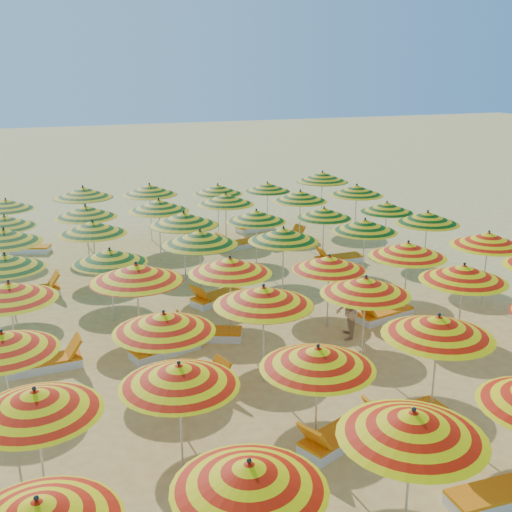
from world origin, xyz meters
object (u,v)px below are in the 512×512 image
(umbrella_30, at_px, (4,236))
(lounger_13, at_px, (32,292))
(umbrella_43, at_px, (83,192))
(umbrella_28, at_px, (365,226))
(umbrella_9, at_px, (438,326))
(umbrella_18, at_px, (9,291))
(umbrella_24, at_px, (5,262))
(umbrella_35, at_px, (387,207))
(lounger_7, at_px, (192,391))
(umbrella_6, at_px, (35,402))
(lounger_1, at_px, (501,494))
(lounger_8, at_px, (46,363))
(umbrella_2, at_px, (413,424))
(umbrella_19, at_px, (136,273))
(umbrella_26, at_px, (200,238))
(umbrella_23, at_px, (488,239))
(lounger_10, at_px, (206,333))
(umbrella_27, at_px, (283,235))
(umbrella_42, at_px, (6,204))
(umbrella_45, at_px, (218,189))
(umbrella_8, at_px, (318,358))
(lounger_12, at_px, (217,297))
(umbrella_15, at_px, (366,286))
(umbrella_20, at_px, (230,266))
(umbrella_33, at_px, (256,216))
(lounger_15, at_px, (238,244))
(umbrella_1, at_px, (249,476))
(lounger_11, at_px, (383,314))
(umbrella_7, at_px, (179,375))
(umbrella_44, at_px, (149,190))
(lounger_3, at_px, (337,437))
(umbrella_14, at_px, (263,296))
(umbrella_47, at_px, (322,177))
(umbrella_32, at_px, (184,219))
(umbrella_34, at_px, (324,213))
(umbrella_12, at_px, (2,342))
(lounger_9, at_px, (163,349))
(umbrella_46, at_px, (267,187))
(umbrella_36, at_px, (5,221))
(umbrella_41, at_px, (357,190))
(beachgoer_b, at_px, (347,312))
(umbrella_31, at_px, (93,228))
(umbrella_38, at_px, (159,205))
(umbrella_25, at_px, (110,256))
(lounger_18, at_px, (254,227))

(umbrella_30, bearing_deg, lounger_13, 21.28)
(umbrella_43, bearing_deg, umbrella_28, -45.05)
(umbrella_9, distance_m, umbrella_43, 16.19)
(umbrella_18, bearing_deg, umbrella_9, -33.93)
(umbrella_24, relative_size, lounger_13, 1.27)
(umbrella_35, relative_size, lounger_7, 1.12)
(umbrella_6, xyz_separation_m, lounger_1, (6.83, -2.44, -1.74))
(lounger_7, distance_m, lounger_8, 3.76)
(umbrella_2, height_order, umbrella_19, umbrella_19)
(umbrella_35, distance_m, lounger_13, 12.42)
(lounger_7, bearing_deg, umbrella_26, 57.20)
(umbrella_23, bearing_deg, lounger_1, -127.65)
(lounger_10, bearing_deg, umbrella_27, -122.13)
(umbrella_42, xyz_separation_m, umbrella_45, (8.03, -0.14, 0.04))
(umbrella_8, xyz_separation_m, lounger_12, (0.64, 7.95, -1.75))
(umbrella_15, relative_size, umbrella_18, 1.04)
(umbrella_20, distance_m, lounger_10, 1.91)
(umbrella_24, bearing_deg, umbrella_42, 89.66)
(umbrella_33, bearing_deg, umbrella_30, -177.93)
(umbrella_19, distance_m, umbrella_28, 8.09)
(lounger_15, bearing_deg, umbrella_20, 56.26)
(umbrella_1, height_order, lounger_11, umbrella_1)
(umbrella_6, distance_m, umbrella_7, 2.25)
(lounger_12, bearing_deg, umbrella_44, -111.30)
(lounger_3, distance_m, lounger_11, 6.39)
(umbrella_9, xyz_separation_m, umbrella_33, (0.19, 10.23, -0.11))
(umbrella_24, bearing_deg, lounger_12, -0.01)
(lounger_8, bearing_deg, umbrella_14, -31.07)
(umbrella_44, bearing_deg, lounger_13, -132.61)
(umbrella_7, relative_size, lounger_8, 1.44)
(umbrella_1, bearing_deg, umbrella_47, 61.12)
(umbrella_32, bearing_deg, umbrella_30, -179.63)
(umbrella_34, distance_m, umbrella_44, 7.22)
(umbrella_12, height_order, lounger_9, umbrella_12)
(umbrella_23, bearing_deg, umbrella_42, 140.66)
(umbrella_9, bearing_deg, umbrella_46, 80.32)
(umbrella_34, height_order, umbrella_36, umbrella_36)
(umbrella_15, relative_size, lounger_3, 1.47)
(umbrella_41, xyz_separation_m, beachgoer_b, (-4.97, -8.49, -1.27))
(umbrella_31, relative_size, umbrella_38, 1.06)
(umbrella_25, height_order, umbrella_31, umbrella_31)
(umbrella_12, relative_size, lounger_9, 1.21)
(umbrella_26, xyz_separation_m, lounger_15, (2.98, 5.34, -1.90))
(umbrella_41, bearing_deg, lounger_7, -133.28)
(lounger_1, height_order, lounger_10, same)
(umbrella_35, distance_m, lounger_18, 6.20)
(umbrella_14, xyz_separation_m, umbrella_47, (7.68, 12.66, 0.06))
(umbrella_12, relative_size, lounger_11, 1.22)
(umbrella_42, distance_m, lounger_12, 9.61)
(umbrella_15, relative_size, umbrella_20, 1.07)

